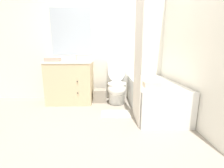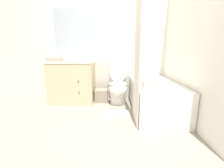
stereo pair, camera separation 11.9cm
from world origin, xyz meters
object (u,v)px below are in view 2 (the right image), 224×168
Objects in this scene: sink_faucet at (74,59)px; bath_mat at (116,114)px; vanity_cabinet at (73,81)px; hand_towel_folded at (55,60)px; wastebasket at (101,95)px; bath_towel_folded at (152,85)px; bathtub at (154,96)px; tissue_box at (76,58)px; toilet at (118,85)px.

bath_mat is (0.89, -0.87, -0.86)m from sink_faucet.
vanity_cabinet is 3.30× the size of hand_towel_folded.
wastebasket is (0.59, -0.01, -0.30)m from vanity_cabinet.
bath_towel_folded is 0.78m from bath_mat.
bath_towel_folded is at bearing -45.96° from wastebasket.
bath_towel_folded is at bearing -31.34° from vanity_cabinet.
tissue_box is (-1.49, 0.52, 0.63)m from bathtub.
tissue_box is 0.39m from hand_towel_folded.
sink_faucet is (-0.00, 0.21, 0.44)m from vanity_cabinet.
vanity_cabinet is 1.05× the size of toilet.
bathtub is at bearing -16.33° from vanity_cabinet.
sink_faucet reaches higher than tissue_box.
tissue_box is 1.40m from bath_mat.
vanity_cabinet is 6.32× the size of tissue_box.
sink_faucet is at bearing 51.78° from hand_towel_folded.
wastebasket is 0.98× the size of bath_towel_folded.
bathtub is 1.96m from hand_towel_folded.
sink_faucet is 0.16m from tissue_box.
toilet reaches higher than bathtub.
sink_faucet is 0.17× the size of toilet.
hand_towel_folded is at bearing -175.99° from toilet.
vanity_cabinet is 3.33× the size of bath_towel_folded.
tissue_box is 1.66m from bath_towel_folded.
bathtub is (0.63, -0.41, -0.10)m from toilet.
toilet reaches higher than vanity_cabinet.
bath_mat is at bearing -24.62° from hand_towel_folded.
bathtub is at bearing 70.25° from bath_towel_folded.
vanity_cabinet is at bearing 26.83° from hand_towel_folded.
bathtub is at bearing -19.14° from tissue_box.
hand_towel_folded reaches higher than wastebasket.
hand_towel_folded is 1.54m from bath_mat.
hand_towel_folded is at bearing 170.04° from bathtub.
vanity_cabinet is 0.60× the size of bathtub.
tissue_box is (-0.52, 0.07, 0.76)m from wastebasket.
wastebasket is at bearing -0.87° from vanity_cabinet.
vanity_cabinet is at bearing 179.13° from wastebasket.
vanity_cabinet is at bearing 143.13° from bath_mat.
sink_faucet is at bearing 164.59° from toilet.
wastebasket is at bearing 134.04° from bath_towel_folded.
bath_mat is (0.89, -0.67, -0.42)m from vanity_cabinet.
toilet is 1.78× the size of bath_mat.
bathtub reaches higher than bath_mat.
hand_towel_folded is at bearing -153.17° from vanity_cabinet.
hand_towel_folded is (-0.27, -0.14, 0.44)m from vanity_cabinet.
toilet is at bearing -15.41° from sink_faucet.
bathtub is 1.70m from tissue_box.
toilet is 3.24× the size of wastebasket.
bath_mat is at bearing -65.64° from wastebasket.
bath_mat is (1.16, -0.53, -0.87)m from hand_towel_folded.
bath_mat is at bearing -36.87° from vanity_cabinet.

